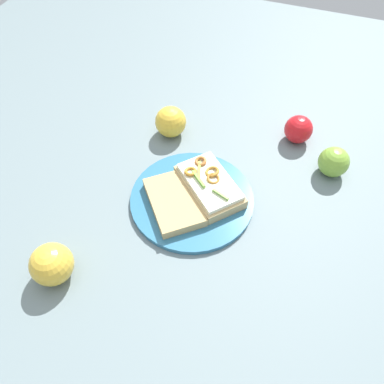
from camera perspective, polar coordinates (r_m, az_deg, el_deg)
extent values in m
plane|color=slate|center=(0.87, 0.00, -1.32)|extent=(2.00, 2.00, 0.00)
cylinder|color=teal|center=(0.86, 0.00, -1.07)|extent=(0.28, 0.28, 0.01)
cube|color=tan|center=(0.86, 2.64, 0.80)|extent=(0.19, 0.18, 0.03)
cube|color=#EAE8CA|center=(0.85, 2.69, 1.59)|extent=(0.17, 0.17, 0.01)
torus|color=#C17A2F|center=(0.84, 3.22, 2.06)|extent=(0.04, 0.04, 0.01)
torus|color=#B4802D|center=(0.85, 3.05, 3.06)|extent=(0.04, 0.04, 0.02)
torus|color=#C3812A|center=(0.85, -0.21, 3.11)|extent=(0.04, 0.04, 0.01)
torus|color=#BA6E33|center=(0.87, 1.32, 4.65)|extent=(0.03, 0.03, 0.01)
cube|color=#8DAB38|center=(0.85, 1.20, 3.14)|extent=(0.02, 0.06, 0.01)
cube|color=#7AA949|center=(0.81, 4.29, -0.42)|extent=(0.04, 0.02, 0.01)
cube|color=#75B13C|center=(0.84, 0.99, 1.95)|extent=(0.04, 0.04, 0.01)
cube|color=tan|center=(0.84, -2.72, -1.50)|extent=(0.18, 0.18, 0.02)
sphere|color=gold|center=(0.99, -3.23, 10.50)|extent=(0.10, 0.10, 0.08)
sphere|color=red|center=(1.01, 15.71, 9.06)|extent=(0.10, 0.10, 0.07)
sphere|color=gold|center=(0.78, -20.34, -10.14)|extent=(0.12, 0.12, 0.08)
sphere|color=#78A536|center=(0.95, 20.53, 4.26)|extent=(0.07, 0.07, 0.07)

